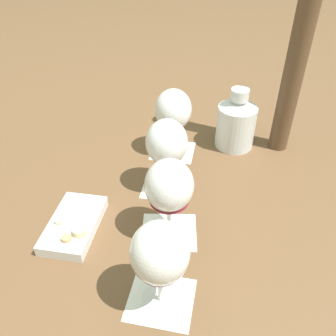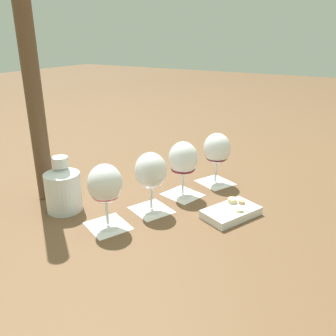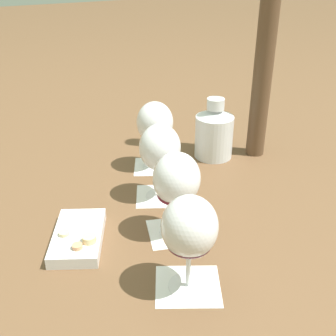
# 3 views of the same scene
# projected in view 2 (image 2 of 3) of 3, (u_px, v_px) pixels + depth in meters

# --- Properties ---
(ground_plane) EXTENTS (8.00, 8.00, 0.00)m
(ground_plane) POSITION_uv_depth(u_px,v_px,m) (168.00, 201.00, 1.18)
(ground_plane) COLOR brown
(tasting_card_0) EXTENTS (0.15, 0.15, 0.00)m
(tasting_card_0) POSITION_uv_depth(u_px,v_px,m) (108.00, 226.00, 1.03)
(tasting_card_0) COLOR white
(tasting_card_0) RESTS_ON ground_plane
(tasting_card_1) EXTENTS (0.15, 0.15, 0.00)m
(tasting_card_1) POSITION_uv_depth(u_px,v_px,m) (151.00, 210.00, 1.12)
(tasting_card_1) COLOR white
(tasting_card_1) RESTS_ON ground_plane
(tasting_card_2) EXTENTS (0.14, 0.14, 0.00)m
(tasting_card_2) POSITION_uv_depth(u_px,v_px,m) (183.00, 194.00, 1.23)
(tasting_card_2) COLOR white
(tasting_card_2) RESTS_ON ground_plane
(tasting_card_3) EXTENTS (0.15, 0.15, 0.00)m
(tasting_card_3) POSITION_uv_depth(u_px,v_px,m) (215.00, 182.00, 1.32)
(tasting_card_3) COLOR white
(tasting_card_3) RESTS_ON ground_plane
(wine_glass_0) EXTENTS (0.10, 0.10, 0.19)m
(wine_glass_0) POSITION_uv_depth(u_px,v_px,m) (105.00, 186.00, 0.98)
(wine_glass_0) COLOR white
(wine_glass_0) RESTS_ON tasting_card_0
(wine_glass_1) EXTENTS (0.10, 0.10, 0.19)m
(wine_glass_1) POSITION_uv_depth(u_px,v_px,m) (151.00, 173.00, 1.08)
(wine_glass_1) COLOR white
(wine_glass_1) RESTS_ON tasting_card_1
(wine_glass_2) EXTENTS (0.10, 0.10, 0.19)m
(wine_glass_2) POSITION_uv_depth(u_px,v_px,m) (183.00, 160.00, 1.18)
(wine_glass_2) COLOR white
(wine_glass_2) RESTS_ON tasting_card_2
(wine_glass_3) EXTENTS (0.10, 0.10, 0.19)m
(wine_glass_3) POSITION_uv_depth(u_px,v_px,m) (217.00, 151.00, 1.28)
(wine_glass_3) COLOR white
(wine_glass_3) RESTS_ON tasting_card_3
(ceramic_vase) EXTENTS (0.11, 0.11, 0.18)m
(ceramic_vase) POSITION_uv_depth(u_px,v_px,m) (63.00, 188.00, 1.10)
(ceramic_vase) COLOR silver
(ceramic_vase) RESTS_ON ground_plane
(snack_dish) EXTENTS (0.20, 0.16, 0.04)m
(snack_dish) POSITION_uv_depth(u_px,v_px,m) (231.00, 212.00, 1.08)
(snack_dish) COLOR silver
(snack_dish) RESTS_ON ground_plane
(umbrella_pole) EXTENTS (0.05, 0.05, 0.70)m
(umbrella_pole) POSITION_uv_depth(u_px,v_px,m) (34.00, 93.00, 1.08)
(umbrella_pole) COLOR brown
(umbrella_pole) RESTS_ON ground_plane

